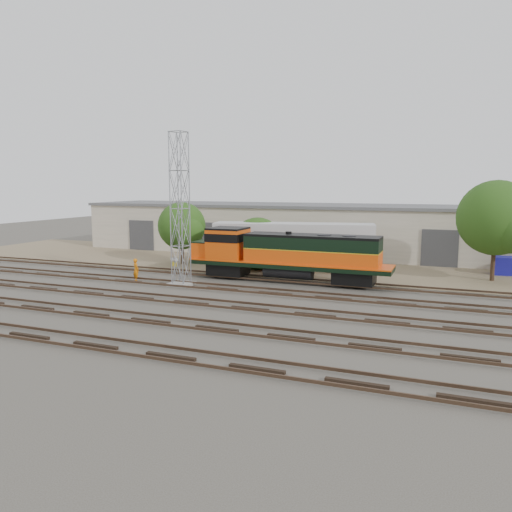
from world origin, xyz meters
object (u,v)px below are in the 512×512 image
at_px(signal_tower, 180,212).
at_px(semi_trailer, 297,241).
at_px(worker, 136,270).
at_px(locomotive, 285,254).

relative_size(signal_tower, semi_trailer, 0.81).
xyz_separation_m(signal_tower, worker, (-4.02, 0.01, -4.54)).
relative_size(locomotive, semi_trailer, 1.14).
bearing_deg(signal_tower, semi_trailer, 54.52).
relative_size(signal_tower, worker, 6.27).
bearing_deg(signal_tower, locomotive, 30.56).
bearing_deg(semi_trailer, worker, -151.66).
xyz_separation_m(locomotive, worker, (-10.79, -3.98, -1.30)).
relative_size(worker, semi_trailer, 0.13).
height_order(locomotive, semi_trailer, semi_trailer).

